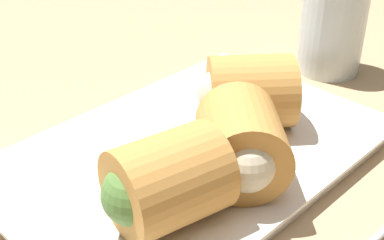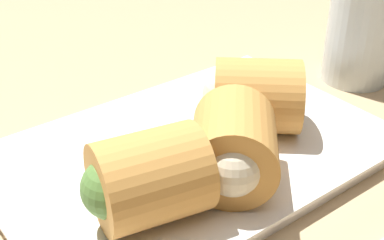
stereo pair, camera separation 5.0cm
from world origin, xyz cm
name	(u,v)px [view 2 (the right image)]	position (x,y,z in cm)	size (l,w,h in cm)	color
table_surface	(195,192)	(0.00, 0.00, 1.00)	(180.00, 140.00, 2.00)	tan
serving_plate	(192,154)	(1.51, 2.30, 2.76)	(31.37, 21.02, 1.50)	white
roll_front_left	(251,96)	(7.11, 1.62, 6.57)	(9.26, 9.19, 6.14)	#D19347
roll_front_right	(143,180)	(-6.12, -2.48, 6.57)	(8.52, 7.44, 6.14)	#D19347
roll_back_left	(234,150)	(0.72, -3.44, 6.57)	(9.20, 9.26, 6.14)	#D19347
drinking_glass	(360,33)	(24.33, 3.99, 7.09)	(6.79, 6.79, 10.17)	silver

